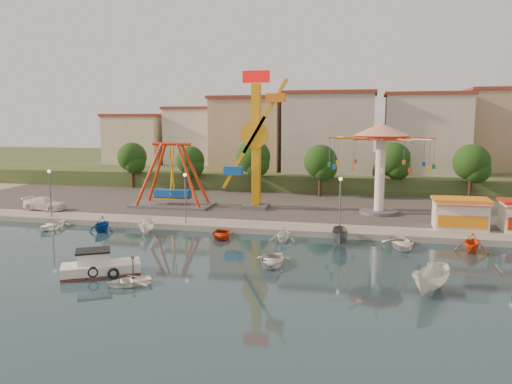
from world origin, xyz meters
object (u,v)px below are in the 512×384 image
(kamikaze_tower, at_px, (258,144))
(cabin_motorboat, at_px, (99,267))
(skiff, at_px, (432,280))
(pirate_ship_ride, at_px, (172,176))
(rowboat_a, at_px, (272,260))
(wave_swinger, at_px, (381,148))
(van, at_px, (45,204))

(kamikaze_tower, height_order, cabin_motorboat, kamikaze_tower)
(kamikaze_tower, distance_m, skiff, 31.14)
(pirate_ship_ride, xyz_separation_m, rowboat_a, (16.57, -20.29, -3.99))
(kamikaze_tower, xyz_separation_m, skiff, (17.33, -24.71, -7.64))
(wave_swinger, bearing_deg, skiff, -83.05)
(rowboat_a, bearing_deg, skiff, -21.94)
(pirate_ship_ride, bearing_deg, van, -157.61)
(van, bearing_deg, kamikaze_tower, -72.57)
(kamikaze_tower, xyz_separation_m, wave_swinger, (14.30, 0.12, -0.34))
(kamikaze_tower, distance_m, van, 26.66)
(pirate_ship_ride, distance_m, kamikaze_tower, 11.59)
(kamikaze_tower, height_order, rowboat_a, kamikaze_tower)
(wave_swinger, bearing_deg, cabin_motorboat, -128.33)
(rowboat_a, xyz_separation_m, skiff, (11.57, -3.89, 0.48))
(pirate_ship_ride, relative_size, van, 1.89)
(kamikaze_tower, relative_size, cabin_motorboat, 2.78)
(rowboat_a, bearing_deg, van, 151.34)
(pirate_ship_ride, relative_size, cabin_motorboat, 1.69)
(pirate_ship_ride, bearing_deg, cabin_motorboat, -79.96)
(cabin_motorboat, xyz_separation_m, van, (-18.58, 19.62, 0.84))
(rowboat_a, relative_size, skiff, 0.85)
(wave_swinger, bearing_deg, pirate_ship_ride, -178.52)
(wave_swinger, bearing_deg, van, -170.66)
(wave_swinger, bearing_deg, kamikaze_tower, -179.53)
(van, bearing_deg, wave_swinger, -77.50)
(cabin_motorboat, distance_m, rowboat_a, 13.11)
(skiff, bearing_deg, wave_swinger, 123.39)
(kamikaze_tower, xyz_separation_m, cabin_motorboat, (-6.31, -25.95, -8.01))
(kamikaze_tower, height_order, wave_swinger, kamikaze_tower)
(wave_swinger, bearing_deg, rowboat_a, -112.19)
(pirate_ship_ride, xyz_separation_m, wave_swinger, (25.11, 0.65, 3.80))
(skiff, bearing_deg, rowboat_a, -172.15)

